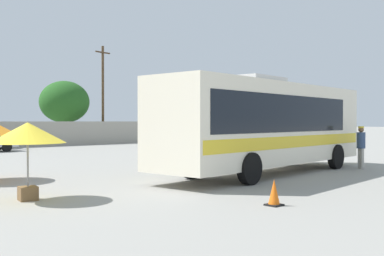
{
  "coord_description": "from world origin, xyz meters",
  "views": [
    {
      "loc": [
        -15.19,
        -11.71,
        2.03
      ],
      "look_at": [
        -1.29,
        3.51,
        1.73
      ],
      "focal_mm": 43.6,
      "sensor_mm": 36.0,
      "label": 1
    }
  ],
  "objects_px": {
    "coach_bus_cream_yellow": "(266,123)",
    "roadside_tree_midright": "(64,102)",
    "vendor_umbrella_near_gate_yellow": "(28,135)",
    "attendant_by_bus_door": "(361,144)",
    "utility_pole_near": "(103,93)",
    "traffic_cone_on_apron": "(274,193)"
  },
  "relations": [
    {
      "from": "coach_bus_cream_yellow",
      "to": "attendant_by_bus_door",
      "type": "bearing_deg",
      "value": -17.32
    },
    {
      "from": "coach_bus_cream_yellow",
      "to": "roadside_tree_midright",
      "type": "relative_size",
      "value": 2.02
    },
    {
      "from": "roadside_tree_midright",
      "to": "traffic_cone_on_apron",
      "type": "xyz_separation_m",
      "value": [
        -11.12,
        -32.43,
        -3.49
      ]
    },
    {
      "from": "utility_pole_near",
      "to": "attendant_by_bus_door",
      "type": "bearing_deg",
      "value": -99.13
    },
    {
      "from": "attendant_by_bus_door",
      "to": "roadside_tree_midright",
      "type": "height_order",
      "value": "roadside_tree_midright"
    },
    {
      "from": "coach_bus_cream_yellow",
      "to": "traffic_cone_on_apron",
      "type": "height_order",
      "value": "coach_bus_cream_yellow"
    },
    {
      "from": "vendor_umbrella_near_gate_yellow",
      "to": "roadside_tree_midright",
      "type": "distance_m",
      "value": 31.66
    },
    {
      "from": "vendor_umbrella_near_gate_yellow",
      "to": "utility_pole_near",
      "type": "xyz_separation_m",
      "value": [
        18.43,
        26.38,
        3.05
      ]
    },
    {
      "from": "attendant_by_bus_door",
      "to": "coach_bus_cream_yellow",
      "type": "bearing_deg",
      "value": 162.68
    },
    {
      "from": "attendant_by_bus_door",
      "to": "roadside_tree_midright",
      "type": "bearing_deg",
      "value": 87.52
    },
    {
      "from": "coach_bus_cream_yellow",
      "to": "vendor_umbrella_near_gate_yellow",
      "type": "height_order",
      "value": "coach_bus_cream_yellow"
    },
    {
      "from": "utility_pole_near",
      "to": "traffic_cone_on_apron",
      "type": "distance_m",
      "value": 34.55
    },
    {
      "from": "vendor_umbrella_near_gate_yellow",
      "to": "utility_pole_near",
      "type": "bearing_deg",
      "value": 55.06
    },
    {
      "from": "utility_pole_near",
      "to": "coach_bus_cream_yellow",
      "type": "bearing_deg",
      "value": -108.93
    },
    {
      "from": "vendor_umbrella_near_gate_yellow",
      "to": "attendant_by_bus_door",
      "type": "bearing_deg",
      "value": -7.35
    },
    {
      "from": "coach_bus_cream_yellow",
      "to": "roadside_tree_midright",
      "type": "distance_m",
      "value": 28.72
    },
    {
      "from": "coach_bus_cream_yellow",
      "to": "vendor_umbrella_near_gate_yellow",
      "type": "xyz_separation_m",
      "value": [
        -9.26,
        0.35,
        -0.28
      ]
    },
    {
      "from": "coach_bus_cream_yellow",
      "to": "utility_pole_near",
      "type": "bearing_deg",
      "value": 71.07
    },
    {
      "from": "roadside_tree_midright",
      "to": "traffic_cone_on_apron",
      "type": "distance_m",
      "value": 34.46
    },
    {
      "from": "attendant_by_bus_door",
      "to": "traffic_cone_on_apron",
      "type": "height_order",
      "value": "attendant_by_bus_door"
    },
    {
      "from": "attendant_by_bus_door",
      "to": "traffic_cone_on_apron",
      "type": "bearing_deg",
      "value": -163.39
    },
    {
      "from": "roadside_tree_midright",
      "to": "utility_pole_near",
      "type": "bearing_deg",
      "value": -22.12
    }
  ]
}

